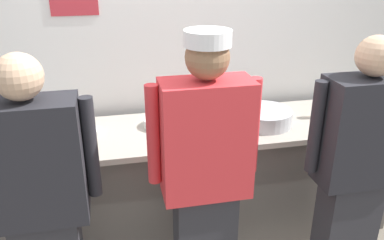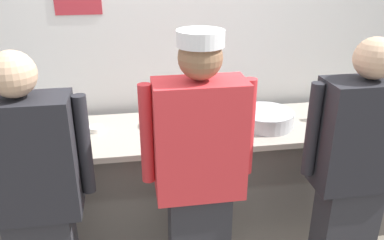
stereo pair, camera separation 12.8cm
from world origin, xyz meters
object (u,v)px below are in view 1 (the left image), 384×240
chef_center (205,176)px  chefs_knife (193,122)px  plate_stack_front (160,122)px  mixing_bowl_steel (264,117)px  chef_far_right (355,169)px  sheet_tray (22,141)px  chef_near_left (41,205)px  ramekin_green_sauce (336,119)px  ramekin_orange_sauce (95,131)px  squeeze_bottle_secondary (81,135)px  squeeze_bottle_primary (322,105)px

chef_center → chefs_knife: size_ratio=6.19×
plate_stack_front → mixing_bowl_steel: mixing_bowl_steel is taller
chef_far_right → sheet_tray: 2.10m
chef_near_left → chef_far_right: size_ratio=1.00×
plate_stack_front → ramekin_green_sauce: bearing=-8.4°
ramekin_green_sauce → chefs_knife: size_ratio=0.36×
plate_stack_front → ramekin_orange_sauce: (-0.45, -0.02, -0.01)m
chef_center → squeeze_bottle_secondary: size_ratio=9.67×
sheet_tray → chef_far_right: bearing=-21.3°
sheet_tray → chef_near_left: bearing=-74.1°
chef_near_left → chefs_knife: bearing=40.6°
chef_far_right → sheet_tray: chef_far_right is taller
ramekin_orange_sauce → chef_near_left: bearing=-108.3°
chefs_knife → chef_center: bearing=-97.3°
sheet_tray → squeeze_bottle_primary: squeeze_bottle_primary is taller
squeeze_bottle_primary → ramekin_green_sauce: size_ratio=2.15×
mixing_bowl_steel → sheet_tray: mixing_bowl_steel is taller
chef_center → ramekin_green_sauce: bearing=27.5°
plate_stack_front → sheet_tray: plate_stack_front is taller
squeeze_bottle_secondary → mixing_bowl_steel: bearing=4.3°
plate_stack_front → squeeze_bottle_primary: size_ratio=1.09×
chef_far_right → plate_stack_front: size_ratio=7.08×
chefs_knife → ramekin_green_sauce: bearing=-11.1°
mixing_bowl_steel → sheet_tray: size_ratio=0.88×
squeeze_bottle_primary → mixing_bowl_steel: bearing=-176.9°
chef_far_right → squeeze_bottle_secondary: size_ratio=9.38×
squeeze_bottle_primary → squeeze_bottle_secondary: size_ratio=1.21×
squeeze_bottle_secondary → chefs_knife: (0.78, 0.23, -0.08)m
chef_center → ramekin_orange_sauce: bearing=128.2°
chef_near_left → squeeze_bottle_secondary: bearing=73.3°
plate_stack_front → squeeze_bottle_secondary: squeeze_bottle_secondary is taller
squeeze_bottle_secondary → ramekin_orange_sauce: 0.22m
chef_far_right → ramekin_orange_sauce: 1.69m
ramekin_orange_sauce → chefs_knife: (0.70, 0.04, -0.01)m
mixing_bowl_steel → ramekin_orange_sauce: bearing=175.6°
chef_center → chef_far_right: bearing=-3.0°
squeeze_bottle_primary → chefs_knife: (-0.96, 0.10, -0.10)m
sheet_tray → squeeze_bottle_secondary: bearing=-21.0°
chef_near_left → squeeze_bottle_secondary: size_ratio=9.35×
mixing_bowl_steel → squeeze_bottle_secondary: squeeze_bottle_secondary is taller
mixing_bowl_steel → squeeze_bottle_primary: 0.46m
chef_far_right → sheet_tray: size_ratio=3.65×
chef_center → ramekin_green_sauce: 1.28m
squeeze_bottle_secondary → chefs_knife: size_ratio=0.64×
chef_center → ramekin_green_sauce: size_ratio=17.12×
chef_far_right → mixing_bowl_steel: chef_far_right is taller
sheet_tray → squeeze_bottle_primary: 2.13m
ramekin_green_sauce → chef_far_right: bearing=-111.2°
chef_near_left → plate_stack_front: size_ratio=7.05×
chef_far_right → ramekin_orange_sauce: bearing=151.6°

